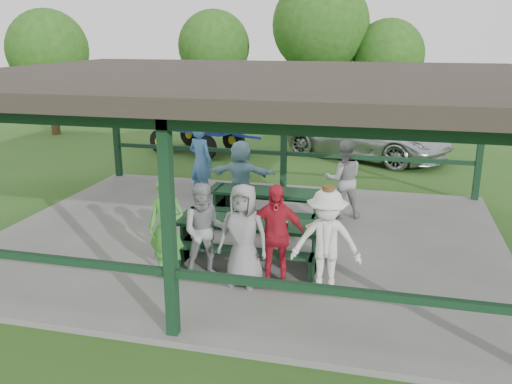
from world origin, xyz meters
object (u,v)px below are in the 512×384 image
(picnic_table_far, at_px, (267,203))
(pickup_truck, at_px, (368,135))
(contestant_white_fedora, at_px, (326,242))
(spectator_lblue, at_px, (241,176))
(contestant_grey_left, at_px, (205,231))
(farm_trailer, at_px, (197,132))
(spectator_blue, at_px, (201,162))
(contestant_red, at_px, (275,235))
(spectator_grey, at_px, (343,179))
(picnic_table_near, at_px, (251,236))
(contestant_green, at_px, (167,228))
(contestant_grey_mid, at_px, (243,235))

(picnic_table_far, bearing_deg, pickup_truck, 77.11)
(contestant_white_fedora, distance_m, spectator_lblue, 4.32)
(contestant_grey_left, height_order, farm_trailer, contestant_grey_left)
(contestant_white_fedora, relative_size, spectator_blue, 0.93)
(spectator_lblue, bearing_deg, farm_trailer, -63.27)
(contestant_red, xyz_separation_m, pickup_truck, (0.97, 10.33, -0.19))
(contestant_red, xyz_separation_m, spectator_blue, (-2.75, 4.22, 0.09))
(contestant_red, height_order, spectator_grey, spectator_grey)
(picnic_table_near, xyz_separation_m, contestant_grey_left, (-0.57, -0.78, 0.33))
(spectator_blue, bearing_deg, pickup_truck, -98.66)
(contestant_green, height_order, contestant_grey_left, contestant_green)
(contestant_grey_mid, bearing_deg, picnic_table_near, 101.46)
(contestant_red, height_order, contestant_white_fedora, contestant_white_fedora)
(contestant_grey_left, relative_size, pickup_truck, 0.30)
(contestant_grey_left, relative_size, farm_trailer, 0.38)
(contestant_grey_left, relative_size, contestant_grey_mid, 0.96)
(picnic_table_far, bearing_deg, spectator_lblue, 136.94)
(picnic_table_far, xyz_separation_m, contestant_white_fedora, (1.59, -2.89, 0.38))
(farm_trailer, bearing_deg, picnic_table_far, -41.06)
(contestant_grey_left, distance_m, spectator_blue, 4.52)
(spectator_blue, bearing_deg, contestant_grey_mid, 140.27)
(contestant_grey_left, xyz_separation_m, contestant_white_fedora, (2.00, -0.11, 0.04))
(contestant_white_fedora, relative_size, spectator_grey, 1.01)
(contestant_white_fedora, bearing_deg, picnic_table_near, 145.42)
(spectator_blue, bearing_deg, contestant_red, 145.78)
(contestant_green, distance_m, contestant_red, 1.79)
(spectator_grey, bearing_deg, contestant_grey_left, 46.89)
(contestant_green, height_order, contestant_white_fedora, contestant_white_fedora)
(picnic_table_near, distance_m, contestant_grey_left, 1.02)
(contestant_red, bearing_deg, spectator_grey, 68.73)
(contestant_green, distance_m, spectator_lblue, 3.65)
(spectator_blue, bearing_deg, picnic_table_near, 144.69)
(picnic_table_near, relative_size, farm_trailer, 0.64)
(contestant_grey_mid, xyz_separation_m, farm_trailer, (-4.39, 9.90, -0.21))
(spectator_blue, bearing_deg, farm_trailer, -46.41)
(pickup_truck, bearing_deg, spectator_grey, -156.97)
(spectator_lblue, relative_size, spectator_grey, 0.96)
(farm_trailer, bearing_deg, pickup_truck, 23.91)
(picnic_table_far, xyz_separation_m, spectator_lblue, (-0.78, 0.73, 0.35))
(picnic_table_near, bearing_deg, spectator_lblue, 109.03)
(contestant_green, relative_size, contestant_white_fedora, 0.97)
(picnic_table_near, distance_m, spectator_lblue, 2.91)
(pickup_truck, bearing_deg, spectator_blue, 173.67)
(contestant_grey_mid, bearing_deg, contestant_red, 18.07)
(contestant_green, height_order, spectator_lblue, contestant_green)
(contestant_grey_mid, distance_m, farm_trailer, 10.83)
(picnic_table_far, height_order, spectator_blue, spectator_blue)
(spectator_grey, xyz_separation_m, farm_trailer, (-5.62, 6.12, -0.23))
(contestant_grey_mid, height_order, contestant_white_fedora, contestant_white_fedora)
(spectator_blue, xyz_separation_m, farm_trailer, (-2.13, 5.56, -0.30))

